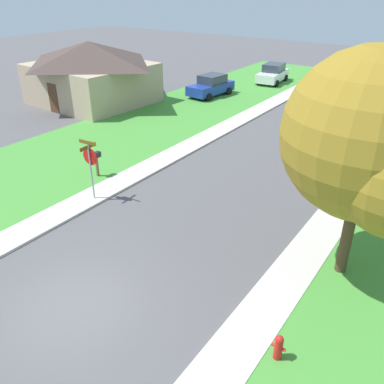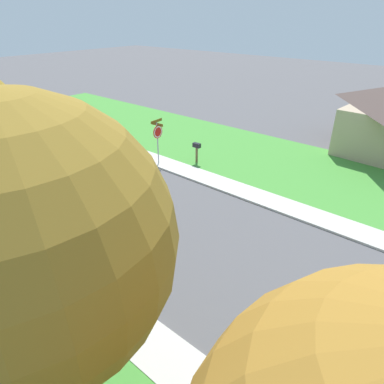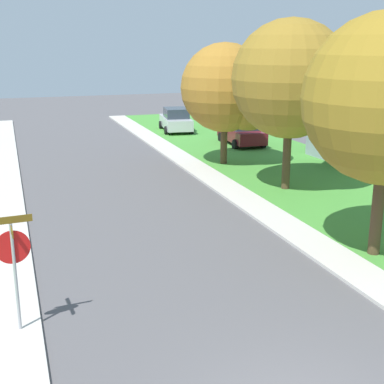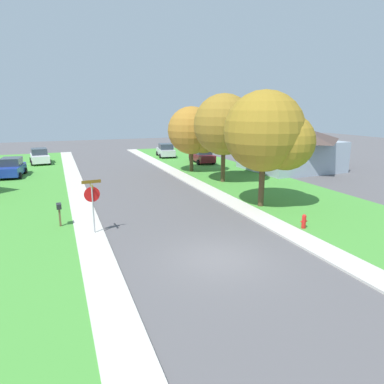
{
  "view_description": "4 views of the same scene",
  "coord_description": "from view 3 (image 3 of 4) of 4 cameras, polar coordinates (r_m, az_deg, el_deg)",
  "views": [
    {
      "loc": [
        7.98,
        -5.46,
        8.62
      ],
      "look_at": [
        0.17,
        5.76,
        1.4
      ],
      "focal_mm": 37.63,
      "sensor_mm": 36.0,
      "label": 1
    },
    {
      "loc": [
        8.74,
        18.7,
        8.2
      ],
      "look_at": [
        -1.0,
        10.47,
        1.4
      ],
      "focal_mm": 31.59,
      "sensor_mm": 36.0,
      "label": 2
    },
    {
      "loc": [
        -4.31,
        -6.63,
        6.35
      ],
      "look_at": [
        1.42,
        10.05,
        1.4
      ],
      "focal_mm": 50.18,
      "sensor_mm": 36.0,
      "label": 3
    },
    {
      "loc": [
        -5.89,
        -12.04,
        6.12
      ],
      "look_at": [
        1.24,
        6.09,
        1.4
      ],
      "focal_mm": 32.27,
      "sensor_mm": 36.0,
      "label": 4
    }
  ],
  "objects": [
    {
      "name": "tree_across_right",
      "position": [
        23.35,
        11.26,
        11.28
      ],
      "size": [
        5.38,
        5.0,
        7.35
      ],
      "color": "#4C3823",
      "rests_on": "ground"
    },
    {
      "name": "tree_sidewalk_mid",
      "position": [
        28.13,
        4.14,
        10.69
      ],
      "size": [
        4.91,
        4.57,
        6.36
      ],
      "color": "#4C3823",
      "rests_on": "ground"
    },
    {
      "name": "sidewalk_east",
      "position": [
        21.63,
        6.57,
        -1.36
      ],
      "size": [
        1.4,
        56.0,
        0.1
      ],
      "primitive_type": "cube",
      "color": "beige",
      "rests_on": "ground"
    },
    {
      "name": "sidewalk_west",
      "position": [
        19.67,
        -19.09,
        -3.9
      ],
      "size": [
        1.4,
        56.0,
        0.1
      ],
      "primitive_type": "cube",
      "color": "beige",
      "rests_on": "ground"
    },
    {
      "name": "stop_sign_far_corner",
      "position": [
        12.37,
        -18.46,
        -6.33
      ],
      "size": [
        0.92,
        0.92,
        2.77
      ],
      "color": "#9E9EA3",
      "rests_on": "ground"
    },
    {
      "name": "car_silver_near_corner",
      "position": [
        39.22,
        -1.73,
        7.65
      ],
      "size": [
        2.46,
        4.5,
        1.76
      ],
      "color": "silver",
      "rests_on": "ground"
    },
    {
      "name": "lawn_east",
      "position": [
        23.98,
        16.77,
        -0.26
      ],
      "size": [
        8.0,
        56.0,
        0.08
      ],
      "primitive_type": "cube",
      "color": "#479338",
      "rests_on": "ground"
    },
    {
      "name": "car_maroon_kerbside_mid",
      "position": [
        34.19,
        5.31,
        6.4
      ],
      "size": [
        2.22,
        4.39,
        1.76
      ],
      "color": "maroon",
      "rests_on": "ground"
    }
  ]
}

